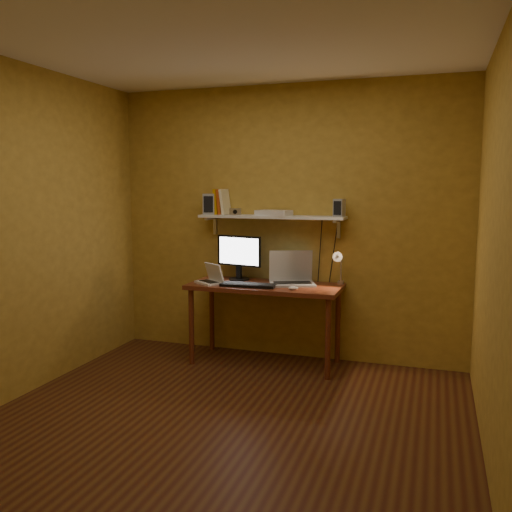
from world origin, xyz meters
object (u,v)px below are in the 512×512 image
(mouse, at_px, (293,288))
(router, at_px, (274,213))
(speaker_right, at_px, (339,208))
(shelf_camera, at_px, (235,212))
(monitor, at_px, (239,255))
(speaker_left, at_px, (209,204))
(netbook, at_px, (211,278))
(desk_lamp, at_px, (339,263))
(desk, at_px, (265,293))
(keyboard, at_px, (248,285))
(wall_shelf, at_px, (271,217))
(laptop, at_px, (291,275))

(mouse, bearing_deg, router, 118.35)
(speaker_right, height_order, shelf_camera, speaker_right)
(monitor, bearing_deg, speaker_left, -172.99)
(netbook, distance_m, speaker_left, 0.75)
(mouse, height_order, speaker_left, speaker_left)
(mouse, distance_m, speaker_left, 1.23)
(desk_lamp, bearing_deg, desk, -169.19)
(monitor, bearing_deg, netbook, -112.34)
(monitor, distance_m, shelf_camera, 0.42)
(monitor, bearing_deg, router, 17.11)
(desk, height_order, mouse, mouse)
(speaker_left, height_order, shelf_camera, speaker_left)
(desk, xyz_separation_m, speaker_left, (-0.63, 0.18, 0.81))
(monitor, xyz_separation_m, keyboard, (0.20, -0.30, -0.23))
(desk, relative_size, wall_shelf, 1.00)
(monitor, xyz_separation_m, desk_lamp, (0.97, -0.02, -0.03))
(speaker_right, relative_size, router, 0.52)
(shelf_camera, height_order, router, shelf_camera)
(desk, bearing_deg, laptop, 26.18)
(monitor, relative_size, shelf_camera, 4.05)
(monitor, xyz_separation_m, router, (0.34, 0.03, 0.41))
(speaker_left, xyz_separation_m, shelf_camera, (0.29, -0.05, -0.07))
(netbook, relative_size, keyboard, 0.61)
(netbook, relative_size, router, 0.99)
(laptop, bearing_deg, desk, -175.33)
(monitor, distance_m, netbook, 0.37)
(netbook, distance_m, shelf_camera, 0.67)
(netbook, distance_m, desk_lamp, 1.18)
(shelf_camera, bearing_deg, keyboard, -49.79)
(monitor, distance_m, keyboard, 0.42)
(shelf_camera, bearing_deg, desk, -20.02)
(netbook, xyz_separation_m, speaker_right, (1.13, 0.31, 0.65))
(desk, height_order, speaker_left, speaker_left)
(keyboard, distance_m, speaker_left, 0.94)
(speaker_right, bearing_deg, shelf_camera, -163.12)
(desk, relative_size, laptop, 2.90)
(desk_lamp, bearing_deg, speaker_left, 177.73)
(netbook, bearing_deg, desk, 47.16)
(wall_shelf, relative_size, monitor, 2.99)
(desk, bearing_deg, keyboard, -126.95)
(laptop, bearing_deg, wall_shelf, 137.69)
(monitor, height_order, desk_lamp, monitor)
(monitor, bearing_deg, keyboard, -43.70)
(keyboard, xyz_separation_m, shelf_camera, (-0.23, 0.27, 0.64))
(speaker_left, relative_size, shelf_camera, 1.74)
(wall_shelf, distance_m, monitor, 0.48)
(monitor, xyz_separation_m, speaker_right, (0.95, 0.05, 0.46))
(desk, relative_size, monitor, 2.99)
(netbook, bearing_deg, desk_lamp, 46.03)
(monitor, relative_size, router, 1.52)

